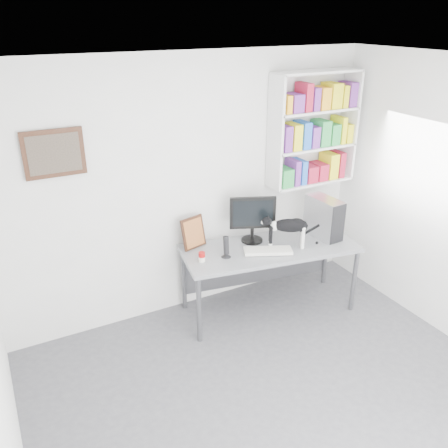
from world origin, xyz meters
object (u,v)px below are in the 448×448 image
object	(u,v)px
bookshelf	(314,129)
soup_can	(202,257)
desk	(269,278)
pc_tower	(324,217)
monitor	(253,219)
cat	(288,233)
speaker	(226,247)
keyboard	(268,251)
leaning_print	(193,232)

from	to	relation	value
bookshelf	soup_can	distance (m)	1.88
desk	pc_tower	xyz separation A→B (m)	(0.65, -0.04, 0.60)
monitor	cat	size ratio (longest dim) A/B	0.96
bookshelf	speaker	world-z (taller)	bookshelf
pc_tower	soup_can	distance (m)	1.43
cat	monitor	bearing A→B (deg)	161.21
pc_tower	soup_can	bearing A→B (deg)	173.32
bookshelf	keyboard	world-z (taller)	bookshelf
keyboard	cat	bearing A→B (deg)	26.56
leaning_print	bookshelf	bearing A→B (deg)	-14.90
bookshelf	monitor	world-z (taller)	bookshelf
monitor	speaker	world-z (taller)	monitor
monitor	cat	bearing A→B (deg)	-26.55
speaker	keyboard	bearing A→B (deg)	-5.90
monitor	leaning_print	distance (m)	0.64
pc_tower	keyboard	bearing A→B (deg)	-178.87
pc_tower	speaker	world-z (taller)	pc_tower
bookshelf	keyboard	distance (m)	1.44
desk	cat	size ratio (longest dim) A/B	3.43
pc_tower	monitor	bearing A→B (deg)	158.71
keyboard	cat	size ratio (longest dim) A/B	0.91
bookshelf	soup_can	bearing A→B (deg)	-167.59
keyboard	monitor	bearing A→B (deg)	116.65
leaning_print	speaker	bearing A→B (deg)	-76.46
speaker	cat	xyz separation A→B (m)	(0.67, -0.10, 0.05)
pc_tower	cat	distance (m)	0.50
speaker	bookshelf	bearing A→B (deg)	24.84
keyboard	soup_can	xyz separation A→B (m)	(-0.68, 0.14, 0.03)
bookshelf	keyboard	size ratio (longest dim) A/B	2.54
leaning_print	soup_can	distance (m)	0.35
pc_tower	soup_can	world-z (taller)	pc_tower
bookshelf	pc_tower	size ratio (longest dim) A/B	2.83
leaning_print	desk	bearing A→B (deg)	-42.99
pc_tower	leaning_print	size ratio (longest dim) A/B	1.28
leaning_print	pc_tower	bearing A→B (deg)	-32.09
speaker	desk	bearing A→B (deg)	6.91
speaker	soup_can	distance (m)	0.26
speaker	leaning_print	xyz separation A→B (m)	(-0.20, 0.36, 0.05)
desk	pc_tower	bearing A→B (deg)	6.11
keyboard	pc_tower	distance (m)	0.77
desk	soup_can	xyz separation A→B (m)	(-0.77, 0.05, 0.43)
bookshelf	leaning_print	xyz separation A→B (m)	(-1.47, -0.01, -0.91)
keyboard	soup_can	size ratio (longest dim) A/B	5.01
keyboard	leaning_print	bearing A→B (deg)	167.82
keyboard	cat	xyz separation A→B (m)	(0.24, 0.01, 0.15)
bookshelf	leaning_print	size ratio (longest dim) A/B	3.63
monitor	soup_can	distance (m)	0.72
desk	speaker	distance (m)	0.72
keyboard	bookshelf	bearing A→B (deg)	54.15
speaker	soup_can	xyz separation A→B (m)	(-0.25, 0.03, -0.07)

